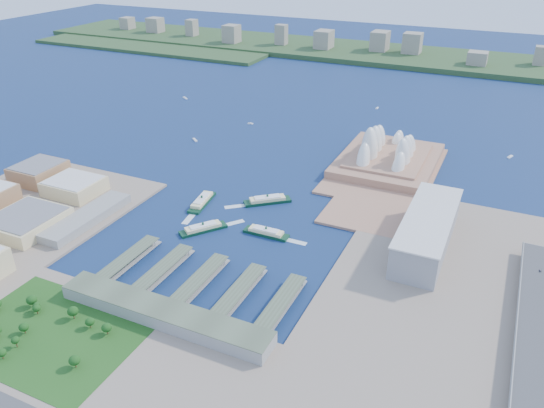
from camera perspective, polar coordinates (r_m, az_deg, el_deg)
The scene contains 23 objects.
ground at distance 573.12m, azimuth -4.90°, elevation -4.21°, with size 3000.00×3000.00×0.00m, color #10234E.
south_land at distance 442.51m, azimuth -18.97°, elevation -16.98°, with size 720.00×180.00×3.00m, color gray.
east_land at distance 475.68m, azimuth 18.58°, elevation -13.24°, with size 240.00×500.00×3.00m, color gray.
peninsula at distance 755.58m, azimuth 12.13°, elevation 3.62°, with size 135.00×220.00×3.00m, color #A5745A.
far_shore at distance 1451.17m, azimuth 15.10°, elevation 15.02°, with size 2200.00×260.00×12.00m, color #2D4926.
opera_house at distance 762.74m, azimuth 12.54°, elevation 6.29°, with size 134.00×180.00×58.00m, color white, non-canonical shape.
toaster_building at distance 575.16m, azimuth 16.35°, elevation -2.84°, with size 45.00×155.00×35.00m, color gray.
expressway at distance 465.96m, azimuth 26.02°, elevation -14.71°, with size 26.00×340.00×11.85m, color gray, non-canonical shape.
west_buildings at distance 672.36m, azimuth -26.98°, elevation -0.67°, with size 200.00×280.00×27.00m, color #9A714D, non-canonical shape.
ferry_wharves at distance 511.59m, azimuth -7.70°, elevation -8.13°, with size 184.00×90.00×9.30m, color #4C5742, non-canonical shape.
terminal_building at distance 470.16m, azimuth -11.55°, elevation -11.52°, with size 200.00×28.00×12.00m, color gray.
park at distance 482.11m, azimuth -22.90°, elevation -12.05°, with size 150.00×110.00×16.00m, color #194714, non-canonical shape.
far_skyline at distance 1425.36m, azimuth 15.10°, elevation 16.19°, with size 1900.00×140.00×55.00m, color gray, non-canonical shape.
ferry_a at distance 653.77m, azimuth -7.55°, elevation 0.46°, with size 14.54×57.11×10.80m, color #0D351F, non-canonical shape.
ferry_b at distance 650.60m, azimuth -0.49°, elevation 0.59°, with size 14.75×57.95×10.96m, color #0D351F, non-canonical shape.
ferry_c at distance 595.97m, azimuth -7.43°, elevation -2.44°, with size 13.70×53.81×10.17m, color #0D351F, non-canonical shape.
ferry_d at distance 583.56m, azimuth -0.64°, elevation -2.91°, with size 13.15×51.65×9.77m, color #0D351F, non-canonical shape.
boat_a at distance 856.57m, azimuth -8.30°, elevation 6.86°, with size 3.73×14.93×2.88m, color white, non-canonical shape.
boat_b at distance 922.97m, azimuth -2.34°, elevation 8.66°, with size 3.26×9.32×2.52m, color white, non-canonical shape.
boat_c at distance 858.35m, azimuth 24.24°, elevation 4.68°, with size 3.70×12.69×2.85m, color white, non-canonical shape.
boat_d at distance 1082.16m, azimuth -9.33°, elevation 11.21°, with size 3.54×16.18×2.73m, color white, non-canonical shape.
boat_e at distance 1024.76m, azimuth 11.24°, elevation 10.11°, with size 3.29×10.33×2.54m, color white, non-canonical shape.
car_c at distance 561.07m, azimuth 26.90°, elevation -6.40°, with size 1.63×4.00×1.16m, color slate.
Camera 1 is at (249.00, -418.69, 301.94)m, focal length 35.00 mm.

